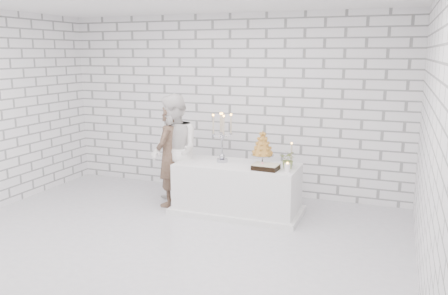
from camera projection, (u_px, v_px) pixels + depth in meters
ground at (162, 243)px, 5.86m from camera, size 6.00×5.00×0.01m
wall_back at (230, 104)px, 7.85m from camera, size 6.00×0.01×3.00m
wall_right at (431, 143)px, 4.53m from camera, size 0.01×5.00×3.00m
cake_table at (237, 188)px, 6.91m from camera, size 1.80×0.80×0.75m
groom at (169, 155)px, 7.19m from camera, size 0.41×0.60×1.60m
bride at (174, 151)px, 7.10m from camera, size 1.08×1.06×1.76m
candelabra at (222, 137)px, 6.89m from camera, size 0.37×0.37×0.75m
croquembouche at (262, 148)px, 6.69m from camera, size 0.41×0.41×0.52m
chocolate_cake at (266, 167)px, 6.49m from camera, size 0.37×0.28×0.08m
pillar_candle at (287, 168)px, 6.36m from camera, size 0.08×0.08×0.12m
extra_taper at (291, 155)px, 6.71m from camera, size 0.07×0.07×0.32m
flowers at (289, 159)px, 6.53m from camera, size 0.26×0.23×0.27m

